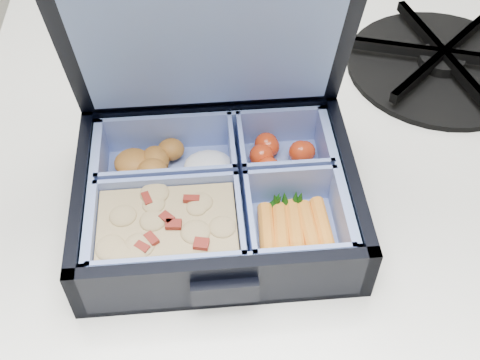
{
  "coord_description": "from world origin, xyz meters",
  "views": [
    {
      "loc": [
        0.31,
        1.26,
        1.26
      ],
      "look_at": [
        0.34,
        1.58,
        0.9
      ],
      "focal_mm": 45.0,
      "sensor_mm": 36.0,
      "label": 1
    }
  ],
  "objects_px": {
    "fork": "(217,125)",
    "stove": "(262,327)",
    "bento_box": "(217,196)",
    "burner_grate": "(442,58)"
  },
  "relations": [
    {
      "from": "fork",
      "to": "stove",
      "type": "bearing_deg",
      "value": 55.38
    },
    {
      "from": "bento_box",
      "to": "fork",
      "type": "bearing_deg",
      "value": 87.13
    },
    {
      "from": "stove",
      "to": "fork",
      "type": "distance_m",
      "value": 0.44
    },
    {
      "from": "bento_box",
      "to": "burner_grate",
      "type": "height_order",
      "value": "bento_box"
    },
    {
      "from": "burner_grate",
      "to": "bento_box",
      "type": "bearing_deg",
      "value": -143.64
    },
    {
      "from": "bento_box",
      "to": "fork",
      "type": "distance_m",
      "value": 0.11
    },
    {
      "from": "bento_box",
      "to": "fork",
      "type": "xyz_separation_m",
      "value": [
        0.0,
        0.11,
        -0.02
      ]
    },
    {
      "from": "burner_grate",
      "to": "fork",
      "type": "bearing_deg",
      "value": -163.42
    },
    {
      "from": "burner_grate",
      "to": "fork",
      "type": "distance_m",
      "value": 0.24
    },
    {
      "from": "stove",
      "to": "burner_grate",
      "type": "height_order",
      "value": "burner_grate"
    }
  ]
}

